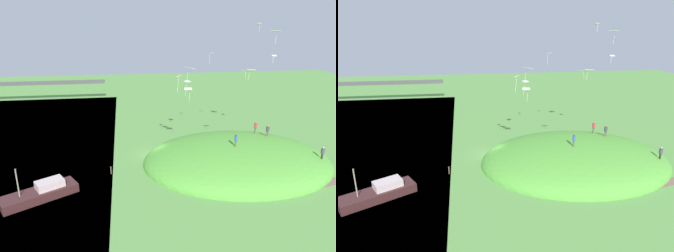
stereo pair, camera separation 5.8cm
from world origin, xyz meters
TOP-DOWN VIEW (x-y plane):
  - ground_plane at (0.00, 0.00)m, footprint 160.00×160.00m
  - grass_hill at (11.39, -3.96)m, footprint 26.59×21.03m
  - bridge_deck_far at (-33.73, 37.03)m, footprint 50.01×1.80m
  - boat_on_lake at (-13.67, -10.06)m, footprint 8.27×6.27m
  - person_with_child at (10.57, -5.16)m, footprint 0.39×0.39m
  - person_on_hilltop at (16.20, 1.21)m, footprint 0.58×0.58m
  - person_watching_kites at (21.72, -7.85)m, footprint 0.49×0.49m
  - person_near_shore at (17.16, -0.97)m, footprint 0.68×0.68m
  - kite_0 at (8.81, 2.37)m, footprint 0.74×0.74m
  - kite_1 at (11.84, -5.18)m, footprint 1.24×0.95m
  - kite_2 at (3.24, -1.79)m, footprint 0.80×0.93m
  - kite_3 at (17.57, 0.29)m, footprint 0.69×0.53m
  - kite_4 at (16.47, -1.66)m, footprint 1.41×1.35m
  - kite_5 at (4.56, -2.08)m, footprint 1.11×0.84m
  - kite_6 at (5.61, 3.57)m, footprint 1.20×1.16m
  - kite_7 at (15.88, 6.58)m, footprint 0.86×0.92m
  - kite_8 at (3.98, -5.26)m, footprint 1.28×1.44m
  - kite_9 at (13.70, -2.07)m, footprint 0.75×0.56m
  - mooring_post at (-6.16, -5.25)m, footprint 0.14×0.14m

SIDE VIEW (x-z plane):
  - ground_plane at x=0.00m, z-range 0.00..0.00m
  - grass_hill at x=11.39m, z-range -2.83..2.83m
  - mooring_post at x=-6.16m, z-range 0.00..1.02m
  - boat_on_lake at x=-13.67m, z-range -1.46..2.81m
  - person_watching_kites at x=21.72m, z-range 1.65..3.37m
  - person_on_hilltop at x=16.20m, z-range 2.48..4.33m
  - person_near_shore at x=17.16m, z-range 2.63..4.35m
  - person_with_child at x=10.57m, z-range 3.06..4.90m
  - bridge_deck_far at x=-33.73m, z-range 4.46..5.16m
  - kite_6 at x=5.61m, z-range 9.00..11.32m
  - kite_5 at x=4.56m, z-range 9.25..11.19m
  - kite_7 at x=15.88m, z-range 10.52..11.87m
  - kite_2 at x=3.24m, z-range 10.68..12.88m
  - kite_1 at x=11.84m, z-range 12.31..13.68m
  - kite_8 at x=3.98m, z-range 12.60..14.32m
  - kite_3 at x=17.57m, z-range 13.64..14.77m
  - kite_0 at x=8.81m, z-range 13.49..15.25m
  - kite_4 at x=16.47m, z-range 16.73..18.54m
  - kite_9 at x=13.70m, z-range 17.91..19.14m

